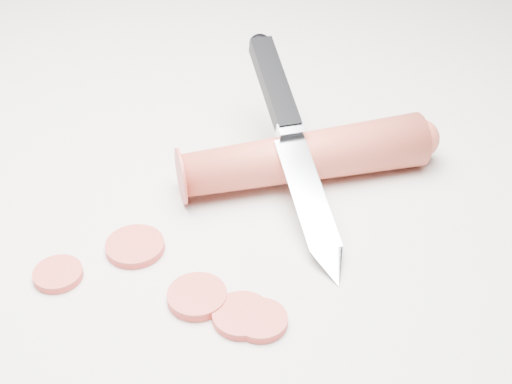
% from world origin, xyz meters
% --- Properties ---
extents(ground, '(2.40, 2.40, 0.00)m').
position_xyz_m(ground, '(0.00, 0.00, 0.00)').
color(ground, beige).
rests_on(ground, ground).
extents(carrot, '(0.18, 0.14, 0.04)m').
position_xyz_m(carrot, '(0.04, 0.05, 0.02)').
color(carrot, '#C13D2B').
rests_on(carrot, ground).
extents(carrot_slice_0, '(0.03, 0.03, 0.01)m').
position_xyz_m(carrot_slice_0, '(-0.07, -0.11, 0.00)').
color(carrot_slice_0, '#C1392F').
rests_on(carrot_slice_0, ground).
extents(carrot_slice_1, '(0.04, 0.04, 0.01)m').
position_xyz_m(carrot_slice_1, '(0.05, -0.10, 0.00)').
color(carrot_slice_1, '#C1392F').
rests_on(carrot_slice_1, ground).
extents(carrot_slice_2, '(0.03, 0.03, 0.01)m').
position_xyz_m(carrot_slice_2, '(0.07, -0.10, 0.00)').
color(carrot_slice_2, '#C1392F').
rests_on(carrot_slice_2, ground).
extents(carrot_slice_3, '(0.04, 0.04, 0.01)m').
position_xyz_m(carrot_slice_3, '(-0.04, -0.07, 0.00)').
color(carrot_slice_3, '#C1392F').
rests_on(carrot_slice_3, ground).
extents(carrot_slice_4, '(0.04, 0.04, 0.01)m').
position_xyz_m(carrot_slice_4, '(0.02, -0.10, 0.00)').
color(carrot_slice_4, '#C1392F').
rests_on(carrot_slice_4, ground).
extents(kitchen_knife, '(0.15, 0.19, 0.08)m').
position_xyz_m(kitchen_knife, '(0.04, 0.03, 0.04)').
color(kitchen_knife, silver).
rests_on(kitchen_knife, ground).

